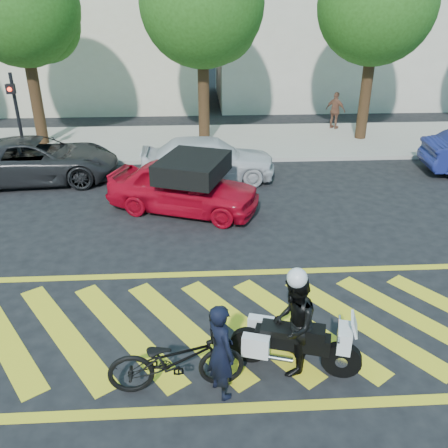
{
  "coord_description": "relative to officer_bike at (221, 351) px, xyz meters",
  "views": [
    {
      "loc": [
        -0.3,
        -7.02,
        5.56
      ],
      "look_at": [
        0.24,
        2.24,
        1.05
      ],
      "focal_mm": 38.0,
      "sensor_mm": 36.0,
      "label": 1
    }
  ],
  "objects": [
    {
      "name": "ground",
      "position": [
        0.03,
        1.55,
        -0.81
      ],
      "size": [
        90.0,
        90.0,
        0.0
      ],
      "primitive_type": "plane",
      "color": "black",
      "rests_on": "ground"
    },
    {
      "name": "sidewalk",
      "position": [
        0.03,
        13.55,
        -0.73
      ],
      "size": [
        60.0,
        5.0,
        0.15
      ],
      "primitive_type": "cube",
      "color": "#9E998E",
      "rests_on": "ground"
    },
    {
      "name": "crosswalk",
      "position": [
        -0.01,
        1.55,
        -0.8
      ],
      "size": [
        12.33,
        4.0,
        0.01
      ],
      "color": "yellow",
      "rests_on": "ground"
    },
    {
      "name": "building_left",
      "position": [
        -7.97,
        22.55,
        4.19
      ],
      "size": [
        16.0,
        8.0,
        10.0
      ],
      "primitive_type": "cube",
      "color": "beige",
      "rests_on": "ground"
    },
    {
      "name": "tree_left",
      "position": [
        -6.34,
        13.61,
        4.19
      ],
      "size": [
        4.2,
        4.2,
        7.26
      ],
      "color": "black",
      "rests_on": "ground"
    },
    {
      "name": "tree_center",
      "position": [
        0.16,
        13.61,
        4.29
      ],
      "size": [
        4.6,
        4.6,
        7.56
      ],
      "color": "black",
      "rests_on": "ground"
    },
    {
      "name": "tree_right",
      "position": [
        6.66,
        13.61,
        4.24
      ],
      "size": [
        4.4,
        4.4,
        7.41
      ],
      "color": "black",
      "rests_on": "ground"
    },
    {
      "name": "signal_pole",
      "position": [
        -6.47,
        11.28,
        1.11
      ],
      "size": [
        0.28,
        0.43,
        3.2
      ],
      "color": "black",
      "rests_on": "ground"
    },
    {
      "name": "officer_bike",
      "position": [
        0.0,
        0.0,
        0.0
      ],
      "size": [
        0.62,
        0.7,
        1.61
      ],
      "primitive_type": "imported",
      "rotation": [
        0.0,
        0.0,
        2.06
      ],
      "color": "black",
      "rests_on": "ground"
    },
    {
      "name": "bicycle",
      "position": [
        -0.68,
        0.14,
        -0.26
      ],
      "size": [
        2.13,
        0.87,
        1.1
      ],
      "primitive_type": "imported",
      "rotation": [
        0.0,
        0.0,
        1.64
      ],
      "color": "black",
      "rests_on": "ground"
    },
    {
      "name": "police_motorcycle",
      "position": [
        1.19,
        0.47,
        -0.29
      ],
      "size": [
        2.09,
        1.0,
        0.94
      ],
      "rotation": [
        0.0,
        0.0,
        -0.29
      ],
      "color": "black",
      "rests_on": "ground"
    },
    {
      "name": "officer_moto",
      "position": [
        1.17,
        0.46,
        0.07
      ],
      "size": [
        0.88,
        1.01,
        1.75
      ],
      "primitive_type": "imported",
      "rotation": [
        0.0,
        0.0,
        -1.87
      ],
      "color": "black",
      "rests_on": "ground"
    },
    {
      "name": "red_convertible",
      "position": [
        -0.69,
        6.89,
        -0.09
      ],
      "size": [
        4.56,
        3.08,
        1.44
      ],
      "primitive_type": "imported",
      "rotation": [
        0.0,
        0.0,
        1.21
      ],
      "color": "#B6081D",
      "rests_on": "ground"
    },
    {
      "name": "parked_mid_left",
      "position": [
        -5.47,
        9.59,
        -0.1
      ],
      "size": [
        5.28,
        2.77,
        1.42
      ],
      "primitive_type": "imported",
      "rotation": [
        0.0,
        0.0,
        1.65
      ],
      "color": "black",
      "rests_on": "ground"
    },
    {
      "name": "parked_mid_right",
      "position": [
        0.06,
        9.35,
        -0.06
      ],
      "size": [
        4.37,
        1.78,
        1.49
      ],
      "primitive_type": "imported",
      "rotation": [
        0.0,
        0.0,
        1.56
      ],
      "color": "silver",
      "rests_on": "ground"
    },
    {
      "name": "pedestrian_right",
      "position": [
        5.84,
        15.13,
        0.14
      ],
      "size": [
        0.95,
        0.92,
        1.59
      ],
      "primitive_type": "imported",
      "rotation": [
        0.0,
        0.0,
        2.39
      ],
      "color": "brown",
      "rests_on": "sidewalk"
    }
  ]
}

